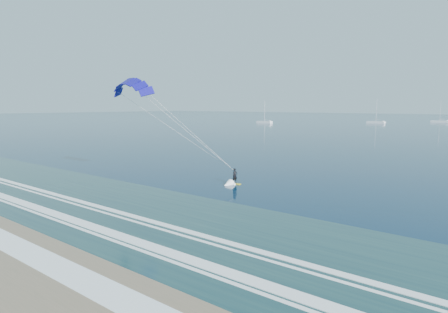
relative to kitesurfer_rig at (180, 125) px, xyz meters
name	(u,v)px	position (x,y,z in m)	size (l,w,h in m)	color
ground	(15,242)	(6.35, -22.95, -7.28)	(900.00, 900.00, 0.00)	#07283F
kitesurfer_rig	(180,125)	(0.00, 0.00, 0.00)	(16.28, 9.65, 14.20)	gold
sailboat_0	(264,122)	(-82.28, 143.11, -6.60)	(8.72, 2.40, 11.86)	white
sailboat_1	(376,122)	(-35.97, 179.28, -6.59)	(9.16, 2.40, 12.52)	white
sailboat_2	(440,122)	(-11.78, 210.36, -6.60)	(8.78, 2.40, 11.83)	white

